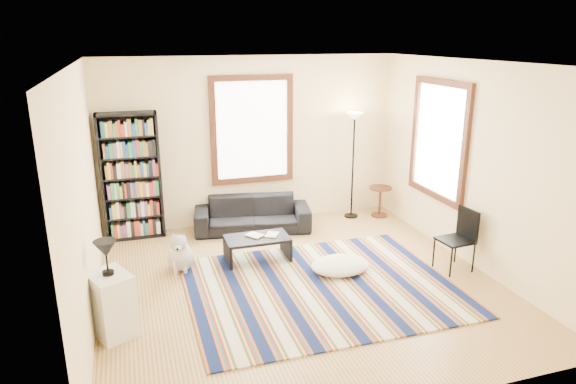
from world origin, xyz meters
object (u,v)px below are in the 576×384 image
object	(u,v)px
sofa	(252,214)
coffee_table	(257,249)
floor_lamp	(353,166)
folding_chair	(455,240)
floor_cushion	(340,265)
white_cabinet	(112,304)
bookshelf	(131,177)
dog	(181,250)
side_table	(380,202)

from	to	relation	value
sofa	coffee_table	size ratio (longest dim) A/B	2.09
coffee_table	floor_lamp	world-z (taller)	floor_lamp
sofa	coffee_table	world-z (taller)	sofa
sofa	folding_chair	world-z (taller)	folding_chair
floor_cushion	white_cabinet	size ratio (longest dim) A/B	1.17
bookshelf	folding_chair	size ratio (longest dim) A/B	2.33
bookshelf	dog	xyz separation A→B (m)	(0.56, -1.44, -0.72)
bookshelf	side_table	distance (m)	4.25
floor_lamp	white_cabinet	size ratio (longest dim) A/B	2.66
floor_lamp	white_cabinet	distance (m)	4.84
white_cabinet	coffee_table	bearing A→B (deg)	10.30
side_table	dog	world-z (taller)	dog
sofa	white_cabinet	bearing A→B (deg)	-120.07
coffee_table	floor_cushion	size ratio (longest dim) A/B	1.10
sofa	white_cabinet	world-z (taller)	white_cabinet
white_cabinet	bookshelf	bearing A→B (deg)	59.16
sofa	bookshelf	xyz separation A→B (m)	(-1.85, 0.27, 0.73)
coffee_table	floor_lamp	bearing A→B (deg)	32.42
folding_chair	sofa	bearing A→B (deg)	129.52
side_table	folding_chair	size ratio (longest dim) A/B	0.63
sofa	floor_lamp	bearing A→B (deg)	13.44
floor_cushion	floor_lamp	xyz separation A→B (m)	(1.07, 2.01, 0.83)
coffee_table	dog	bearing A→B (deg)	177.91
sofa	dog	distance (m)	1.74
white_cabinet	floor_lamp	bearing A→B (deg)	9.15
floor_cushion	dog	xyz separation A→B (m)	(-2.06, 0.75, 0.18)
sofa	coffee_table	xyz separation A→B (m)	(-0.22, -1.21, -0.09)
sofa	bookshelf	world-z (taller)	bookshelf
bookshelf	floor_cushion	world-z (taller)	bookshelf
white_cabinet	dog	xyz separation A→B (m)	(0.88, 1.39, -0.07)
bookshelf	folding_chair	distance (m)	4.90
floor_lamp	folding_chair	bearing A→B (deg)	-79.47
folding_chair	floor_cushion	bearing A→B (deg)	160.52
coffee_table	white_cabinet	size ratio (longest dim) A/B	1.29
floor_cushion	folding_chair	distance (m)	1.60
floor_lamp	side_table	bearing A→B (deg)	-13.76
bookshelf	white_cabinet	world-z (taller)	bookshelf
bookshelf	floor_lamp	xyz separation A→B (m)	(3.68, -0.17, -0.07)
coffee_table	dog	distance (m)	1.08
sofa	floor_lamp	xyz separation A→B (m)	(1.83, 0.10, 0.66)
floor_lamp	coffee_table	bearing A→B (deg)	-147.58
coffee_table	floor_cushion	xyz separation A→B (m)	(0.98, -0.71, -0.08)
bookshelf	coffee_table	xyz separation A→B (m)	(1.63, -1.48, -0.82)
bookshelf	dog	distance (m)	1.70
floor_cushion	side_table	bearing A→B (deg)	50.36
side_table	dog	size ratio (longest dim) A/B	0.95
floor_cushion	coffee_table	bearing A→B (deg)	144.27
bookshelf	floor_lamp	bearing A→B (deg)	-2.64
floor_cushion	dog	world-z (taller)	dog
folding_chair	dog	size ratio (longest dim) A/B	1.51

